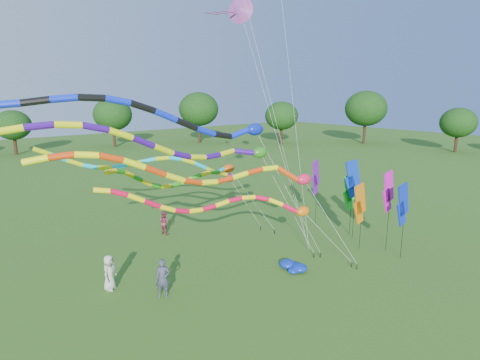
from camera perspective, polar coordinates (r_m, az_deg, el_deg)
ground at (r=20.15m, az=13.77°, el=-15.35°), size 160.00×160.00×0.00m
tree_ring at (r=12.49m, az=14.85°, el=-5.06°), size 120.13×115.49×9.71m
tube_kite_red at (r=19.06m, az=-0.99°, el=-3.61°), size 11.76×4.52×5.93m
tube_kite_orange at (r=16.67m, az=-2.92°, el=0.98°), size 14.53×3.15×7.88m
tube_kite_purple at (r=16.48m, az=-10.17°, el=4.79°), size 16.34×1.26×8.96m
tube_kite_blue at (r=17.13m, az=-12.80°, el=8.65°), size 17.29×3.77×10.04m
tube_kite_cyan at (r=22.27m, az=-10.32°, el=2.14°), size 13.29×2.59×7.20m
tube_kite_green at (r=21.97m, az=-6.60°, el=0.32°), size 11.18×2.42×6.44m
delta_kite_high_c at (r=22.66m, az=-0.01°, el=23.02°), size 5.19×3.73×14.22m
banner_pole_green at (r=26.87m, az=15.27°, el=-1.72°), size 1.16×0.20×4.16m
banner_pole_violet at (r=28.15m, az=10.70°, el=0.35°), size 1.15×0.35×4.74m
banner_pole_blue_a at (r=23.84m, az=22.13°, el=-3.28°), size 1.16×0.13×4.45m
banner_pole_blue_b at (r=26.18m, az=15.72°, el=0.12°), size 1.10×0.52×5.16m
banner_pole_orange at (r=24.49m, az=16.64°, el=-3.27°), size 1.16×0.12×4.12m
banner_pole_magenta_b at (r=24.62m, az=20.34°, el=-1.58°), size 1.16×0.09×4.90m
blue_nylon_heap at (r=21.59m, az=6.74°, el=-12.49°), size 1.48×1.21×0.46m
person_a at (r=20.54m, az=-18.10°, el=-12.40°), size 1.00×0.96×1.72m
person_b at (r=19.22m, az=-10.92°, el=-13.59°), size 0.79×0.76×1.83m
person_c at (r=27.23m, az=-10.70°, el=-5.95°), size 0.75×0.87×1.56m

